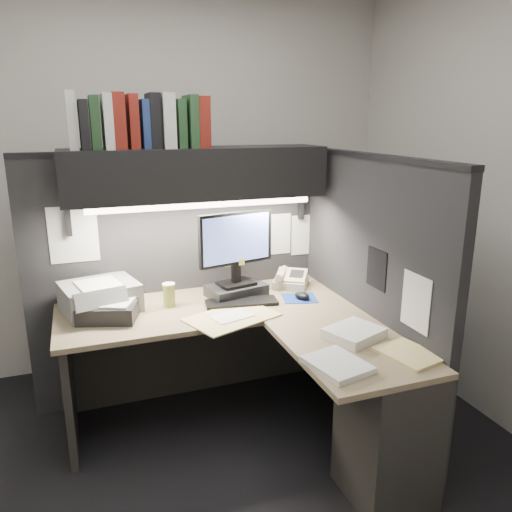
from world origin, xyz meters
The scene contains 23 objects.
floor centered at (0.00, 0.00, 0.00)m, with size 3.50×3.50×0.00m, color black.
wall_back centered at (0.00, 1.50, 1.35)m, with size 3.50×0.04×2.70m, color silver.
wall_front centered at (0.00, -1.50, 1.35)m, with size 3.50×0.04×2.70m, color silver.
wall_right centered at (1.75, 0.00, 1.35)m, with size 0.04×3.00×2.70m, color silver.
partition_back centered at (0.03, 0.93, 0.80)m, with size 1.90×0.06×1.60m, color black.
partition_right centered at (0.98, 0.18, 0.80)m, with size 0.06×1.50×1.60m, color black.
desk centered at (0.43, 0.00, 0.44)m, with size 1.70×1.53×0.73m.
overhead_shelf centered at (0.12, 0.75, 1.50)m, with size 1.55×0.34×0.30m, color black.
task_light_tube centered at (0.12, 0.61, 1.33)m, with size 0.04×0.04×1.32m, color white.
monitor centered at (0.34, 0.66, 0.94)m, with size 0.49×0.29×0.54m.
keyboard centered at (0.32, 0.51, 0.74)m, with size 0.43×0.14×0.02m, color black.
mousepad centered at (0.69, 0.48, 0.73)m, with size 0.21×0.19×0.00m, color navy.
mouse centered at (0.70, 0.46, 0.75)m, with size 0.07×0.11×0.04m, color black.
telephone centered at (0.73, 0.71, 0.77)m, with size 0.21×0.22×0.09m, color beige.
coffee_cup centered at (-0.10, 0.62, 0.80)m, with size 0.07×0.07×0.13m, color #9FA843.
printer centered at (-0.49, 0.70, 0.81)m, with size 0.41×0.35×0.16m, color gray.
notebook_stack centered at (-0.45, 0.55, 0.78)m, with size 0.31×0.26×0.09m, color black.
open_folder centered at (0.20, 0.32, 0.73)m, with size 0.49×0.32×0.01m, color #DDC77C.
paper_stack_a centered at (0.71, -0.15, 0.76)m, with size 0.27×0.22×0.05m, color white.
paper_stack_b centered at (0.47, -0.40, 0.74)m, with size 0.22×0.28×0.03m, color white.
manila_stack centered at (0.85, -0.41, 0.74)m, with size 0.22×0.28×0.02m, color #DDC77C.
binder_row centered at (-0.19, 0.75, 1.79)m, with size 0.76×0.26×0.31m.
pinned_papers centered at (0.42, 0.56, 1.05)m, with size 1.76×1.31×0.51m.
Camera 1 is at (-0.56, -2.18, 1.81)m, focal length 35.00 mm.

